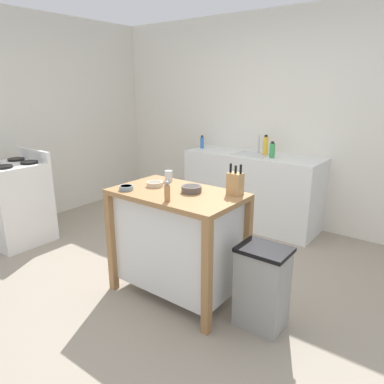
{
  "coord_description": "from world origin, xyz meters",
  "views": [
    {
      "loc": [
        1.77,
        -2.08,
        1.72
      ],
      "look_at": [
        0.03,
        0.22,
        0.86
      ],
      "focal_mm": 33.42,
      "sensor_mm": 36.0,
      "label": 1
    }
  ],
  "objects_px": {
    "knife_block": "(235,183)",
    "stove": "(16,203)",
    "pepper_grinder": "(167,192)",
    "bottle_hand_soap": "(272,150)",
    "kitchen_island": "(177,238)",
    "bottle_spray_cleaner": "(266,145)",
    "bowl_ceramic_wide": "(126,188)",
    "bowl_ceramic_small": "(191,189)",
    "drinking_cup": "(169,176)",
    "bottle_dish_soap": "(202,142)",
    "trash_bin": "(262,287)",
    "sink_faucet": "(259,144)",
    "bowl_stoneware_deep": "(155,184)"
  },
  "relations": [
    {
      "from": "knife_block",
      "to": "stove",
      "type": "height_order",
      "value": "knife_block"
    },
    {
      "from": "pepper_grinder",
      "to": "bottle_hand_soap",
      "type": "xyz_separation_m",
      "value": [
        -0.11,
        2.0,
        0.01
      ]
    },
    {
      "from": "kitchen_island",
      "to": "bottle_spray_cleaner",
      "type": "relative_size",
      "value": 4.34
    },
    {
      "from": "bowl_ceramic_wide",
      "to": "bottle_spray_cleaner",
      "type": "xyz_separation_m",
      "value": [
        0.19,
        2.12,
        0.09
      ]
    },
    {
      "from": "bowl_ceramic_small",
      "to": "drinking_cup",
      "type": "bearing_deg",
      "value": 157.69
    },
    {
      "from": "bowl_ceramic_small",
      "to": "kitchen_island",
      "type": "bearing_deg",
      "value": -150.47
    },
    {
      "from": "bottle_dish_soap",
      "to": "knife_block",
      "type": "bearing_deg",
      "value": -47.81
    },
    {
      "from": "pepper_grinder",
      "to": "trash_bin",
      "type": "distance_m",
      "value": 0.98
    },
    {
      "from": "bottle_spray_cleaner",
      "to": "knife_block",
      "type": "bearing_deg",
      "value": -71.49
    },
    {
      "from": "kitchen_island",
      "to": "bottle_hand_soap",
      "type": "relative_size",
      "value": 5.44
    },
    {
      "from": "pepper_grinder",
      "to": "bottle_dish_soap",
      "type": "height_order",
      "value": "bottle_dish_soap"
    },
    {
      "from": "sink_faucet",
      "to": "bottle_hand_soap",
      "type": "distance_m",
      "value": 0.35
    },
    {
      "from": "knife_block",
      "to": "drinking_cup",
      "type": "height_order",
      "value": "knife_block"
    },
    {
      "from": "bottle_spray_cleaner",
      "to": "bottle_dish_soap",
      "type": "height_order",
      "value": "bottle_spray_cleaner"
    },
    {
      "from": "kitchen_island",
      "to": "drinking_cup",
      "type": "height_order",
      "value": "drinking_cup"
    },
    {
      "from": "bottle_spray_cleaner",
      "to": "bottle_dish_soap",
      "type": "relative_size",
      "value": 1.4
    },
    {
      "from": "bowl_stoneware_deep",
      "to": "stove",
      "type": "bearing_deg",
      "value": -171.84
    },
    {
      "from": "sink_faucet",
      "to": "bottle_hand_soap",
      "type": "xyz_separation_m",
      "value": [
        0.28,
        -0.21,
        -0.02
      ]
    },
    {
      "from": "bowl_stoneware_deep",
      "to": "pepper_grinder",
      "type": "height_order",
      "value": "pepper_grinder"
    },
    {
      "from": "kitchen_island",
      "to": "drinking_cup",
      "type": "xyz_separation_m",
      "value": [
        -0.26,
        0.21,
        0.45
      ]
    },
    {
      "from": "stove",
      "to": "pepper_grinder",
      "type": "bearing_deg",
      "value": 0.66
    },
    {
      "from": "bottle_hand_soap",
      "to": "kitchen_island",
      "type": "bearing_deg",
      "value": -89.7
    },
    {
      "from": "bowl_ceramic_wide",
      "to": "drinking_cup",
      "type": "height_order",
      "value": "drinking_cup"
    },
    {
      "from": "bowl_ceramic_wide",
      "to": "drinking_cup",
      "type": "relative_size",
      "value": 1.17
    },
    {
      "from": "bowl_ceramic_wide",
      "to": "drinking_cup",
      "type": "bearing_deg",
      "value": 77.58
    },
    {
      "from": "pepper_grinder",
      "to": "bottle_hand_soap",
      "type": "height_order",
      "value": "bottle_hand_soap"
    },
    {
      "from": "bowl_stoneware_deep",
      "to": "bottle_hand_soap",
      "type": "height_order",
      "value": "bottle_hand_soap"
    },
    {
      "from": "bowl_stoneware_deep",
      "to": "sink_faucet",
      "type": "relative_size",
      "value": 0.62
    },
    {
      "from": "kitchen_island",
      "to": "pepper_grinder",
      "type": "distance_m",
      "value": 0.54
    },
    {
      "from": "bottle_hand_soap",
      "to": "knife_block",
      "type": "bearing_deg",
      "value": -75.1
    },
    {
      "from": "bowl_ceramic_small",
      "to": "bottle_hand_soap",
      "type": "bearing_deg",
      "value": 93.72
    },
    {
      "from": "pepper_grinder",
      "to": "bottle_spray_cleaner",
      "type": "relative_size",
      "value": 0.63
    },
    {
      "from": "kitchen_island",
      "to": "bowl_ceramic_wide",
      "type": "bearing_deg",
      "value": -149.51
    },
    {
      "from": "drinking_cup",
      "to": "stove",
      "type": "xyz_separation_m",
      "value": [
        -1.86,
        -0.47,
        -0.5
      ]
    },
    {
      "from": "kitchen_island",
      "to": "bottle_dish_soap",
      "type": "xyz_separation_m",
      "value": [
        -1.06,
        1.83,
        0.48
      ]
    },
    {
      "from": "kitchen_island",
      "to": "trash_bin",
      "type": "xyz_separation_m",
      "value": [
        0.77,
        0.03,
        -0.19
      ]
    },
    {
      "from": "bowl_ceramic_wide",
      "to": "pepper_grinder",
      "type": "bearing_deg",
      "value": -2.74
    },
    {
      "from": "kitchen_island",
      "to": "pepper_grinder",
      "type": "bearing_deg",
      "value": -66.5
    },
    {
      "from": "bottle_spray_cleaner",
      "to": "bowl_ceramic_wide",
      "type": "bearing_deg",
      "value": -95.24
    },
    {
      "from": "bowl_ceramic_small",
      "to": "knife_block",
      "type": "bearing_deg",
      "value": 27.37
    },
    {
      "from": "bowl_stoneware_deep",
      "to": "bottle_spray_cleaner",
      "type": "relative_size",
      "value": 0.56
    },
    {
      "from": "sink_faucet",
      "to": "bottle_hand_soap",
      "type": "relative_size",
      "value": 1.14
    },
    {
      "from": "bowl_ceramic_wide",
      "to": "bottle_spray_cleaner",
      "type": "relative_size",
      "value": 0.46
    },
    {
      "from": "trash_bin",
      "to": "bowl_ceramic_wide",
      "type": "bearing_deg",
      "value": -167.94
    },
    {
      "from": "trash_bin",
      "to": "sink_faucet",
      "type": "height_order",
      "value": "sink_faucet"
    },
    {
      "from": "bowl_ceramic_wide",
      "to": "sink_faucet",
      "type": "relative_size",
      "value": 0.51
    },
    {
      "from": "pepper_grinder",
      "to": "trash_bin",
      "type": "xyz_separation_m",
      "value": [
        0.66,
        0.26,
        -0.67
      ]
    },
    {
      "from": "bowl_stoneware_deep",
      "to": "knife_block",
      "type": "bearing_deg",
      "value": 17.25
    },
    {
      "from": "bowl_ceramic_small",
      "to": "bowl_stoneware_deep",
      "type": "relative_size",
      "value": 1.17
    },
    {
      "from": "drinking_cup",
      "to": "pepper_grinder",
      "type": "relative_size",
      "value": 0.63
    }
  ]
}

